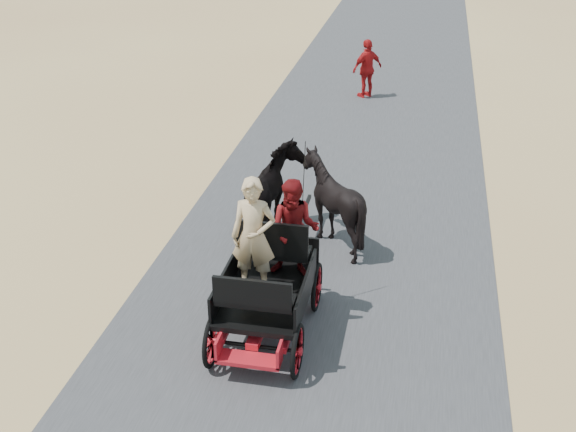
% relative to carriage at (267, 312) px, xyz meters
% --- Properties ---
extents(ground, '(140.00, 140.00, 0.00)m').
position_rel_carriage_xyz_m(ground, '(0.53, -1.51, -0.36)').
color(ground, tan).
extents(road, '(6.00, 140.00, 0.01)m').
position_rel_carriage_xyz_m(road, '(0.53, -1.51, -0.35)').
color(road, '#38383A').
rests_on(road, ground).
extents(carriage, '(1.30, 2.40, 0.72)m').
position_rel_carriage_xyz_m(carriage, '(0.00, 0.00, 0.00)').
color(carriage, black).
rests_on(carriage, ground).
extents(horse_left, '(0.91, 2.01, 1.70)m').
position_rel_carriage_xyz_m(horse_left, '(-0.55, 3.00, 0.49)').
color(horse_left, black).
rests_on(horse_left, ground).
extents(horse_right, '(1.37, 1.54, 1.70)m').
position_rel_carriage_xyz_m(horse_right, '(0.55, 3.00, 0.49)').
color(horse_right, black).
rests_on(horse_right, ground).
extents(driver_man, '(0.66, 0.43, 1.80)m').
position_rel_carriage_xyz_m(driver_man, '(-0.20, 0.05, 1.26)').
color(driver_man, tan).
rests_on(driver_man, carriage).
extents(passenger_woman, '(0.77, 0.60, 1.58)m').
position_rel_carriage_xyz_m(passenger_woman, '(0.30, 0.60, 1.15)').
color(passenger_woman, '#660C0F').
rests_on(passenger_woman, carriage).
extents(pedestrian, '(1.03, 0.99, 1.73)m').
position_rel_carriage_xyz_m(pedestrian, '(0.28, 12.18, 0.50)').
color(pedestrian, '#A71315').
rests_on(pedestrian, ground).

